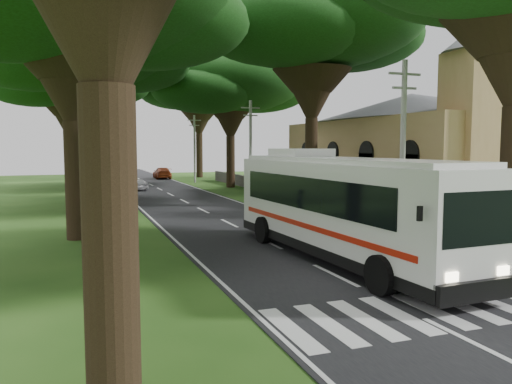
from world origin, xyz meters
TOP-DOWN VIEW (x-y plane):
  - ground at (0.00, 0.00)m, footprint 140.00×140.00m
  - road at (0.00, 25.00)m, footprint 8.00×120.00m
  - crosswalk at (0.00, -2.00)m, footprint 8.00×3.00m
  - property_wall at (9.00, 24.00)m, footprint 0.35×50.00m
  - church at (17.86, 21.55)m, footprint 14.00×24.00m
  - pole_near at (5.50, 6.00)m, footprint 1.60×0.24m
  - pole_mid at (5.50, 26.00)m, footprint 1.60×0.24m
  - pole_far at (5.50, 46.00)m, footprint 1.60×0.24m
  - tree_l_midb at (-7.50, 30.00)m, footprint 15.34×15.34m
  - tree_l_far at (-8.50, 48.00)m, footprint 15.71×15.71m
  - tree_r_mida at (8.00, 20.00)m, footprint 15.57×15.57m
  - tree_r_midb at (7.50, 38.00)m, footprint 15.43×15.43m
  - tree_r_far at (8.50, 56.00)m, footprint 15.38×15.38m
  - coach_bus at (1.32, 4.07)m, footprint 3.52×13.20m
  - distant_car_a at (-2.37, 37.54)m, footprint 2.32×3.68m
  - distant_car_b at (-2.56, 47.70)m, footprint 1.82×4.11m
  - distant_car_c at (3.00, 54.37)m, footprint 2.33×5.22m
  - pedestrian at (-5.31, 13.59)m, footprint 0.58×0.74m

SIDE VIEW (x-z plane):
  - ground at x=0.00m, z-range 0.00..0.00m
  - crosswalk at x=0.00m, z-range -0.01..0.01m
  - road at x=0.00m, z-range -0.01..0.03m
  - property_wall at x=9.00m, z-range 0.00..1.20m
  - distant_car_a at x=-2.37m, z-range 0.03..1.20m
  - distant_car_b at x=-2.56m, z-range 0.03..1.34m
  - distant_car_c at x=3.00m, z-range 0.03..1.52m
  - pedestrian at x=-5.31m, z-range 0.00..1.79m
  - coach_bus at x=1.32m, z-range 0.15..4.01m
  - pole_near at x=5.50m, z-range 0.18..8.18m
  - pole_mid at x=5.50m, z-range 0.18..8.18m
  - pole_far at x=5.50m, z-range 0.18..8.18m
  - church at x=17.86m, z-range -0.89..10.71m
  - tree_r_midb at x=7.50m, z-range 3.77..18.01m
  - tree_l_midb at x=-7.50m, z-range 4.16..19.20m
  - tree_l_far at x=-8.50m, z-range 4.24..19.56m
  - tree_r_far at x=8.50m, z-range 4.57..20.45m
  - tree_r_mida at x=8.00m, z-range 4.73..21.04m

